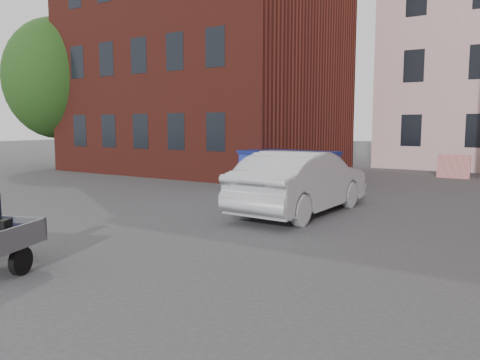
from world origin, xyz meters
The scene contains 6 objects.
ground centered at (0.00, 0.00, 0.00)m, with size 120.00×120.00×0.00m, color #38383A.
building_brick centered at (-9.00, 13.00, 7.00)m, with size 12.00×10.00×14.00m, color #591E16.
far_building centered at (-20.00, 22.00, 4.00)m, with size 6.00×6.00×8.00m, color maroon.
tree centered at (-16.00, 9.00, 5.17)m, with size 5.28×5.28×8.30m.
dumpster centered at (-1.75, 7.81, 0.69)m, with size 3.42×2.00×1.37m.
silver_car centered at (0.50, 4.16, 0.80)m, with size 1.70×4.88×1.61m, color #AEB0B5.
Camera 1 is at (5.63, -6.71, 2.26)m, focal length 35.00 mm.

